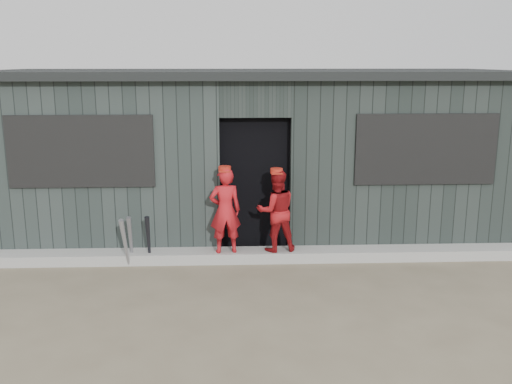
{
  "coord_description": "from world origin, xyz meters",
  "views": [
    {
      "loc": [
        -0.32,
        -5.84,
        2.76
      ],
      "look_at": [
        0.0,
        1.8,
        1.0
      ],
      "focal_mm": 40.0,
      "sensor_mm": 36.0,
      "label": 1
    }
  ],
  "objects_px": {
    "bat_mid": "(131,240)",
    "bat_right": "(149,240)",
    "player_grey_back": "(299,210)",
    "player_red_right": "(276,211)",
    "dugout": "(252,152)",
    "bat_left": "(125,243)",
    "player_red_left": "(225,211)"
  },
  "relations": [
    {
      "from": "bat_left",
      "to": "player_red_left",
      "type": "xyz_separation_m",
      "value": [
        1.35,
        0.21,
        0.38
      ]
    },
    {
      "from": "bat_right",
      "to": "player_red_right",
      "type": "xyz_separation_m",
      "value": [
        1.77,
        0.08,
        0.37
      ]
    },
    {
      "from": "bat_left",
      "to": "bat_mid",
      "type": "distance_m",
      "value": 0.2
    },
    {
      "from": "dugout",
      "to": "bat_mid",
      "type": "bearing_deg",
      "value": -134.73
    },
    {
      "from": "bat_right",
      "to": "player_red_right",
      "type": "bearing_deg",
      "value": 2.61
    },
    {
      "from": "player_red_right",
      "to": "dugout",
      "type": "relative_size",
      "value": 0.14
    },
    {
      "from": "player_grey_back",
      "to": "dugout",
      "type": "bearing_deg",
      "value": -70.01
    },
    {
      "from": "bat_right",
      "to": "player_red_left",
      "type": "bearing_deg",
      "value": 1.5
    },
    {
      "from": "bat_right",
      "to": "player_red_left",
      "type": "xyz_separation_m",
      "value": [
        1.06,
        0.03,
        0.4
      ]
    },
    {
      "from": "player_red_left",
      "to": "dugout",
      "type": "relative_size",
      "value": 0.14
    },
    {
      "from": "bat_right",
      "to": "bat_left",
      "type": "bearing_deg",
      "value": -147.67
    },
    {
      "from": "bat_left",
      "to": "dugout",
      "type": "xyz_separation_m",
      "value": [
        1.78,
        1.95,
        0.92
      ]
    },
    {
      "from": "player_red_right",
      "to": "dugout",
      "type": "distance_m",
      "value": 1.8
    },
    {
      "from": "bat_mid",
      "to": "dugout",
      "type": "height_order",
      "value": "dugout"
    },
    {
      "from": "bat_left",
      "to": "dugout",
      "type": "distance_m",
      "value": 2.8
    },
    {
      "from": "bat_right",
      "to": "player_grey_back",
      "type": "distance_m",
      "value": 2.23
    },
    {
      "from": "bat_left",
      "to": "bat_right",
      "type": "height_order",
      "value": "bat_left"
    },
    {
      "from": "bat_mid",
      "to": "bat_right",
      "type": "distance_m",
      "value": 0.25
    },
    {
      "from": "bat_right",
      "to": "dugout",
      "type": "bearing_deg",
      "value": 49.91
    },
    {
      "from": "player_grey_back",
      "to": "bat_mid",
      "type": "bearing_deg",
      "value": 4.42
    },
    {
      "from": "bat_mid",
      "to": "bat_right",
      "type": "bearing_deg",
      "value": -3.39
    },
    {
      "from": "bat_left",
      "to": "bat_right",
      "type": "relative_size",
      "value": 1.05
    },
    {
      "from": "bat_mid",
      "to": "dugout",
      "type": "bearing_deg",
      "value": 45.27
    },
    {
      "from": "bat_left",
      "to": "player_red_left",
      "type": "bearing_deg",
      "value": 8.83
    },
    {
      "from": "player_red_left",
      "to": "player_grey_back",
      "type": "height_order",
      "value": "player_red_left"
    },
    {
      "from": "bat_mid",
      "to": "player_red_right",
      "type": "bearing_deg",
      "value": 1.88
    },
    {
      "from": "bat_mid",
      "to": "player_grey_back",
      "type": "xyz_separation_m",
      "value": [
        2.39,
        0.54,
        0.25
      ]
    },
    {
      "from": "bat_right",
      "to": "player_red_left",
      "type": "distance_m",
      "value": 1.14
    },
    {
      "from": "player_red_left",
      "to": "dugout",
      "type": "height_order",
      "value": "dugout"
    },
    {
      "from": "player_red_right",
      "to": "bat_mid",
      "type": "bearing_deg",
      "value": -7.62
    },
    {
      "from": "dugout",
      "to": "bat_left",
      "type": "bearing_deg",
      "value": -132.33
    },
    {
      "from": "bat_left",
      "to": "dugout",
      "type": "bearing_deg",
      "value": 47.67
    }
  ]
}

